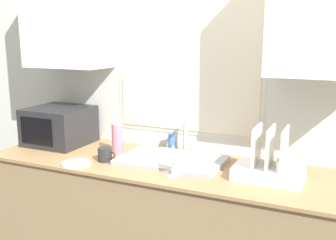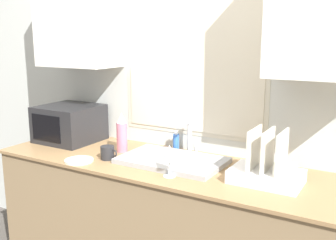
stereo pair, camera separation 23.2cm
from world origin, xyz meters
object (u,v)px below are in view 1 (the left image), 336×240
at_px(wine_glass, 173,153).
at_px(microwave, 59,126).
at_px(spray_bottle, 117,134).
at_px(faucet, 185,133).
at_px(soap_bottle, 171,142).
at_px(mug_near_sink, 105,155).
at_px(dish_rack, 271,167).

bearing_deg(wine_glass, microwave, 164.14).
bearing_deg(spray_bottle, faucet, 21.66).
bearing_deg(faucet, soap_bottle, 161.78).
height_order(soap_bottle, mug_near_sink, soap_bottle).
relative_size(faucet, dish_rack, 0.63).
distance_m(dish_rack, mug_near_sink, 1.00).
distance_m(faucet, spray_bottle, 0.45).
relative_size(microwave, soap_bottle, 2.91).
height_order(microwave, dish_rack, dish_rack).
xyz_separation_m(soap_bottle, mug_near_sink, (-0.28, -0.38, -0.02)).
distance_m(microwave, soap_bottle, 0.83).
relative_size(mug_near_sink, wine_glass, 0.65).
height_order(spray_bottle, mug_near_sink, spray_bottle).
bearing_deg(spray_bottle, microwave, 176.27).
bearing_deg(spray_bottle, wine_glass, -26.48).
height_order(faucet, mug_near_sink, faucet).
distance_m(spray_bottle, wine_glass, 0.58).
height_order(dish_rack, spray_bottle, dish_rack).
xyz_separation_m(mug_near_sink, wine_glass, (0.50, -0.08, 0.09)).
distance_m(dish_rack, soap_bottle, 0.77).
relative_size(dish_rack, mug_near_sink, 3.10).
relative_size(dish_rack, spray_bottle, 1.38).
distance_m(spray_bottle, mug_near_sink, 0.20).
bearing_deg(faucet, mug_near_sink, -138.52).
xyz_separation_m(dish_rack, soap_bottle, (-0.72, 0.28, -0.01)).
xyz_separation_m(dish_rack, mug_near_sink, (-1.00, -0.10, -0.03)).
xyz_separation_m(microwave, wine_glass, (1.03, -0.29, 0.00)).
relative_size(soap_bottle, mug_near_sink, 1.19).
height_order(soap_bottle, wine_glass, wine_glass).
bearing_deg(microwave, faucet, 8.14).
relative_size(microwave, spray_bottle, 1.54).
distance_m(microwave, mug_near_sink, 0.58).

